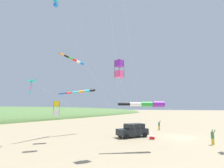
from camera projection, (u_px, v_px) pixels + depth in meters
ground_plane at (179, 137)px, 23.41m from camera, size 600.00×600.00×0.00m
parked_car at (133, 130)px, 23.43m from camera, size 3.94×4.60×1.85m
cooler_box at (152, 138)px, 21.79m from camera, size 0.62×0.42×0.42m
person_child_green_jacket at (159, 125)px, 30.87m from camera, size 0.59×0.51×1.72m
person_child_grey_jacket at (213, 136)px, 18.61m from camera, size 0.58×0.59×1.66m
kite_box_orange_high_right at (56, 108)px, 20.26m from camera, size 5.86×7.06×4.89m
kite_box_red_high_left at (119, 69)px, 14.79m from camera, size 2.50×9.42×8.28m
kite_windsock_blue_topmost at (148, 104)px, 16.51m from camera, size 7.80×15.76×4.74m
kite_windsock_small_distant at (75, 61)px, 25.24m from camera, size 7.08×15.87×11.39m
kite_delta_green_low_center at (32, 81)px, 19.30m from camera, size 5.54×11.11×7.39m
kite_box_rainbow_low_near at (56, 3)px, 28.00m from camera, size 9.82×6.53×22.20m
kite_windsock_long_streamer_right at (83, 91)px, 26.77m from camera, size 8.99×8.19×7.28m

